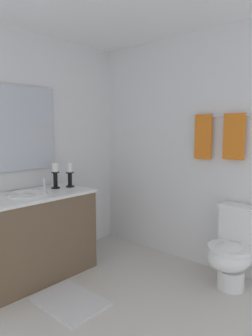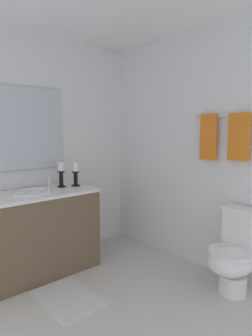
{
  "view_description": "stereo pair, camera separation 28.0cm",
  "coord_description": "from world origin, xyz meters",
  "px_view_note": "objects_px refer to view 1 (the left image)",
  "views": [
    {
      "loc": [
        1.62,
        -1.74,
        1.46
      ],
      "look_at": [
        -0.24,
        0.32,
        1.11
      ],
      "focal_mm": 32.85,
      "sensor_mm": 36.0,
      "label": 1
    },
    {
      "loc": [
        1.82,
        -1.54,
        1.46
      ],
      "look_at": [
        -0.24,
        0.32,
        1.11
      ],
      "focal_mm": 32.85,
      "sensor_mm": 36.0,
      "label": 2
    }
  ],
  "objects_px": {
    "towel_center": "(234,137)",
    "towel_near_vanity": "(203,137)",
    "mirror": "(10,128)",
    "bath_mat": "(70,301)",
    "toilet": "(233,250)",
    "sink_basin": "(28,199)",
    "towel_bar": "(220,116)",
    "vanity_cabinet": "(29,237)",
    "candle_holder_short": "(55,175)",
    "candle_holder_tall": "(70,174)"
  },
  "relations": [
    {
      "from": "towel_center",
      "to": "towel_near_vanity",
      "type": "bearing_deg",
      "value": 180.0
    },
    {
      "from": "mirror",
      "to": "bath_mat",
      "type": "bearing_deg",
      "value": -0.0
    },
    {
      "from": "toilet",
      "to": "towel_near_vanity",
      "type": "height_order",
      "value": "towel_near_vanity"
    },
    {
      "from": "toilet",
      "to": "bath_mat",
      "type": "bearing_deg",
      "value": -128.42
    },
    {
      "from": "sink_basin",
      "to": "towel_center",
      "type": "xyz_separation_m",
      "value": [
        1.42,
        1.36,
        0.59
      ]
    },
    {
      "from": "towel_bar",
      "to": "sink_basin",
      "type": "bearing_deg",
      "value": -132.49
    },
    {
      "from": "vanity_cabinet",
      "to": "bath_mat",
      "type": "bearing_deg",
      "value": 0.0
    },
    {
      "from": "mirror",
      "to": "toilet",
      "type": "xyz_separation_m",
      "value": [
        1.82,
        1.15,
        -1.1
      ]
    },
    {
      "from": "candle_holder_short",
      "to": "toilet",
      "type": "bearing_deg",
      "value": 25.67
    },
    {
      "from": "mirror",
      "to": "candle_holder_short",
      "type": "height_order",
      "value": "mirror"
    },
    {
      "from": "towel_bar",
      "to": "towel_near_vanity",
      "type": "height_order",
      "value": "towel_near_vanity"
    },
    {
      "from": "candle_holder_tall",
      "to": "candle_holder_short",
      "type": "distance_m",
      "value": 0.16
    },
    {
      "from": "towel_bar",
      "to": "bath_mat",
      "type": "relative_size",
      "value": 1.07
    },
    {
      "from": "sink_basin",
      "to": "toilet",
      "type": "height_order",
      "value": "sink_basin"
    },
    {
      "from": "candle_holder_tall",
      "to": "towel_center",
      "type": "bearing_deg",
      "value": 30.03
    },
    {
      "from": "vanity_cabinet",
      "to": "towel_bar",
      "type": "distance_m",
      "value": 2.2
    },
    {
      "from": "candle_holder_short",
      "to": "towel_center",
      "type": "relative_size",
      "value": 0.62
    },
    {
      "from": "towel_near_vanity",
      "to": "towel_center",
      "type": "relative_size",
      "value": 1.04
    },
    {
      "from": "towel_near_vanity",
      "to": "towel_center",
      "type": "bearing_deg",
      "value": 0.0
    },
    {
      "from": "mirror",
      "to": "towel_bar",
      "type": "height_order",
      "value": "mirror"
    },
    {
      "from": "towel_near_vanity",
      "to": "bath_mat",
      "type": "relative_size",
      "value": 0.76
    },
    {
      "from": "mirror",
      "to": "candle_holder_tall",
      "type": "xyz_separation_m",
      "value": [
        0.26,
        0.52,
        -0.49
      ]
    },
    {
      "from": "sink_basin",
      "to": "candle_holder_tall",
      "type": "distance_m",
      "value": 0.55
    },
    {
      "from": "vanity_cabinet",
      "to": "bath_mat",
      "type": "xyz_separation_m",
      "value": [
        0.62,
        0.0,
        -0.41
      ]
    },
    {
      "from": "bath_mat",
      "to": "sink_basin",
      "type": "bearing_deg",
      "value": 179.91
    },
    {
      "from": "towel_bar",
      "to": "bath_mat",
      "type": "distance_m",
      "value": 2.19
    },
    {
      "from": "sink_basin",
      "to": "candle_holder_tall",
      "type": "height_order",
      "value": "candle_holder_tall"
    },
    {
      "from": "candle_holder_tall",
      "to": "towel_center",
      "type": "height_order",
      "value": "towel_center"
    },
    {
      "from": "mirror",
      "to": "towel_center",
      "type": "distance_m",
      "value": 2.17
    },
    {
      "from": "bath_mat",
      "to": "vanity_cabinet",
      "type": "bearing_deg",
      "value": -180.0
    },
    {
      "from": "towel_bar",
      "to": "towel_center",
      "type": "xyz_separation_m",
      "value": [
        0.16,
        -0.02,
        -0.2
      ]
    },
    {
      "from": "candle_holder_tall",
      "to": "sink_basin",
      "type": "bearing_deg",
      "value": -87.56
    },
    {
      "from": "candle_holder_tall",
      "to": "towel_bar",
      "type": "height_order",
      "value": "towel_bar"
    },
    {
      "from": "mirror",
      "to": "bath_mat",
      "type": "distance_m",
      "value": 1.72
    },
    {
      "from": "mirror",
      "to": "towel_center",
      "type": "xyz_separation_m",
      "value": [
        1.7,
        1.36,
        -0.08
      ]
    },
    {
      "from": "candle_holder_tall",
      "to": "bath_mat",
      "type": "bearing_deg",
      "value": -38.99
    },
    {
      "from": "candle_holder_tall",
      "to": "toilet",
      "type": "bearing_deg",
      "value": 21.92
    },
    {
      "from": "mirror",
      "to": "candle_holder_short",
      "type": "distance_m",
      "value": 0.65
    },
    {
      "from": "towel_bar",
      "to": "towel_near_vanity",
      "type": "relative_size",
      "value": 1.41
    },
    {
      "from": "candle_holder_short",
      "to": "toilet",
      "type": "height_order",
      "value": "candle_holder_short"
    },
    {
      "from": "mirror",
      "to": "candle_holder_short",
      "type": "xyz_separation_m",
      "value": [
        0.2,
        0.38,
        -0.48
      ]
    },
    {
      "from": "towel_center",
      "to": "vanity_cabinet",
      "type": "bearing_deg",
      "value": -136.27
    },
    {
      "from": "bath_mat",
      "to": "candle_holder_short",
      "type": "bearing_deg",
      "value": 151.8
    },
    {
      "from": "towel_bar",
      "to": "mirror",
      "type": "bearing_deg",
      "value": -138.22
    },
    {
      "from": "vanity_cabinet",
      "to": "towel_bar",
      "type": "relative_size",
      "value": 2.01
    },
    {
      "from": "vanity_cabinet",
      "to": "sink_basin",
      "type": "bearing_deg",
      "value": 90.0
    },
    {
      "from": "vanity_cabinet",
      "to": "candle_holder_tall",
      "type": "relative_size",
      "value": 4.9
    },
    {
      "from": "toilet",
      "to": "towel_bar",
      "type": "xyz_separation_m",
      "value": [
        -0.28,
        0.22,
        1.22
      ]
    },
    {
      "from": "towel_center",
      "to": "bath_mat",
      "type": "height_order",
      "value": "towel_center"
    },
    {
      "from": "vanity_cabinet",
      "to": "toilet",
      "type": "xyz_separation_m",
      "value": [
        1.54,
        1.15,
        -0.05
      ]
    }
  ]
}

